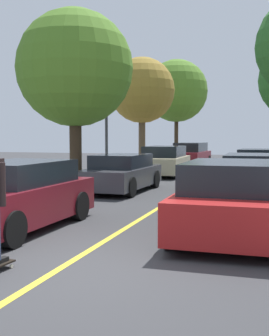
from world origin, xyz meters
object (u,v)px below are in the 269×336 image
at_px(parked_car_left_far, 165,161).
at_px(parked_car_left_farthest, 191,155).
at_px(street_tree_left_far, 177,91).
at_px(streetlamp, 106,107).
at_px(street_tree_left_near, 142,91).
at_px(parked_car_left_near, 121,173).
at_px(parked_car_right_near, 251,173).
at_px(parked_car_right_far, 257,163).
at_px(parked_car_left_nearest, 15,196).
at_px(parked_car_right_nearest, 232,199).
at_px(street_tree_left_nearest, 75,69).

xyz_separation_m(parked_car_left_far, parked_car_left_farthest, (0.00, 6.82, 0.03)).
xyz_separation_m(street_tree_left_far, streetlamp, (-0.06, -13.34, -1.97)).
height_order(street_tree_left_near, street_tree_left_far, street_tree_left_far).
xyz_separation_m(parked_car_left_near, street_tree_left_near, (-1.69, 7.99, 3.65)).
relative_size(parked_car_right_near, parked_car_right_far, 1.13).
xyz_separation_m(parked_car_left_far, streetlamp, (-1.75, -3.11, 2.41)).
bearing_deg(parked_car_left_nearest, parked_car_right_nearest, 11.29).
height_order(parked_car_right_near, street_tree_left_near, street_tree_left_near).
xyz_separation_m(parked_car_left_farthest, street_tree_left_near, (-1.69, -5.00, 3.53)).
height_order(parked_car_right_near, streetlamp, streetlamp).
xyz_separation_m(parked_car_left_near, parked_car_left_far, (-0.00, 6.18, 0.08)).
xyz_separation_m(parked_car_left_nearest, streetlamp, (-1.75, 9.48, 2.45)).
height_order(parked_car_right_near, parked_car_right_far, parked_car_right_far).
relative_size(street_tree_left_near, street_tree_left_far, 0.82).
height_order(parked_car_right_near, street_tree_left_nearest, street_tree_left_nearest).
height_order(parked_car_left_nearest, parked_car_left_far, parked_car_left_far).
xyz_separation_m(parked_car_right_far, street_tree_left_nearest, (-5.92, -7.18, 3.57)).
relative_size(parked_car_left_farthest, parked_car_right_nearest, 1.09).
height_order(parked_car_left_near, parked_car_right_far, parked_car_right_far).
distance_m(parked_car_left_near, parked_car_left_far, 6.18).
distance_m(parked_car_left_near, parked_car_right_near, 4.40).
relative_size(parked_car_left_near, street_tree_left_nearest, 0.67).
distance_m(parked_car_left_farthest, street_tree_left_far, 5.78).
distance_m(street_tree_left_nearest, streetlamp, 3.30).
xyz_separation_m(parked_car_right_near, street_tree_left_nearest, (-5.92, -1.25, 3.58)).
relative_size(parked_car_right_near, street_tree_left_near, 0.79).
bearing_deg(street_tree_left_near, parked_car_right_nearest, -66.44).
bearing_deg(parked_car_left_near, parked_car_right_near, 15.87).
bearing_deg(parked_car_left_nearest, street_tree_left_near, 96.68).
bearing_deg(streetlamp, parked_car_left_far, 60.64).
bearing_deg(parked_car_right_nearest, parked_car_left_farthest, 102.83).
distance_m(parked_car_left_near, parked_car_left_farthest, 13.00).
bearing_deg(street_tree_left_near, parked_car_left_farthest, 71.36).
xyz_separation_m(parked_car_right_near, street_tree_left_near, (-5.92, 6.79, 3.63)).
bearing_deg(parked_car_left_farthest, parked_car_left_far, -90.00).
bearing_deg(parked_car_right_nearest, street_tree_left_near, 113.56).
bearing_deg(street_tree_left_far, streetlamp, -90.27).
relative_size(street_tree_left_far, streetlamp, 1.39).
relative_size(parked_car_right_far, street_tree_left_far, 0.57).
xyz_separation_m(parked_car_left_farthest, street_tree_left_nearest, (-1.69, -13.05, 3.48)).
bearing_deg(street_tree_left_far, parked_car_left_nearest, -85.77).
xyz_separation_m(parked_car_right_near, street_tree_left_far, (-5.92, 15.20, 4.45)).
distance_m(parked_car_right_nearest, street_tree_left_nearest, 8.83).
bearing_deg(parked_car_right_nearest, parked_car_left_near, 127.19).
xyz_separation_m(parked_car_left_near, parked_car_right_far, (4.23, 7.13, 0.03)).
relative_size(parked_car_left_near, street_tree_left_far, 0.58).
height_order(parked_car_left_near, street_tree_left_nearest, street_tree_left_nearest).
distance_m(parked_car_right_near, streetlamp, 6.74).
xyz_separation_m(parked_car_left_farthest, parked_car_right_far, (4.23, -5.87, -0.09)).
bearing_deg(street_tree_left_far, street_tree_left_near, -90.00).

